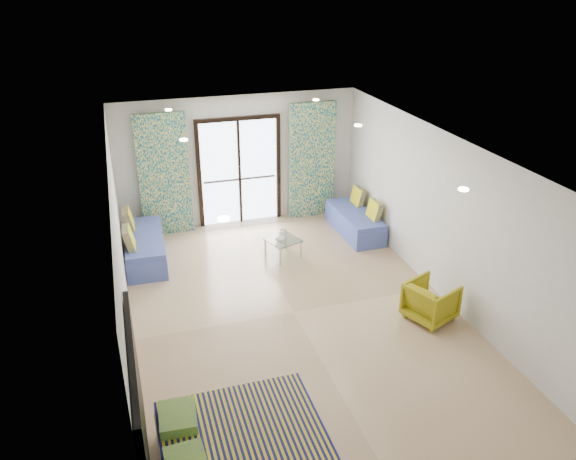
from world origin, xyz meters
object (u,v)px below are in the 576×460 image
object	(u,v)px
daybed_right	(355,221)
coffee_table	(283,241)
bed	(241,447)
daybed_left	(144,247)
armchair	(431,299)

from	to	relation	value
daybed_right	coffee_table	bearing A→B (deg)	-161.80
daybed_right	bed	bearing A→B (deg)	-125.66
daybed_right	daybed_left	bearing A→B (deg)	178.48
daybed_right	coffee_table	size ratio (longest dim) A/B	2.39
daybed_left	armchair	distance (m)	5.25
bed	armchair	distance (m)	3.94
daybed_left	armchair	world-z (taller)	daybed_left
daybed_right	armchair	xyz separation A→B (m)	(-0.14, -3.23, 0.09)
bed	armchair	xyz separation A→B (m)	(3.45, 1.92, 0.09)
bed	daybed_right	xyz separation A→B (m)	(3.59, 5.15, 0.00)
bed	daybed_left	xyz separation A→B (m)	(-0.64, 5.20, 0.02)
daybed_left	coffee_table	xyz separation A→B (m)	(2.50, -0.65, 0.05)
bed	daybed_right	distance (m)	6.28
daybed_right	armchair	size ratio (longest dim) A/B	2.45
daybed_left	daybed_right	distance (m)	4.23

